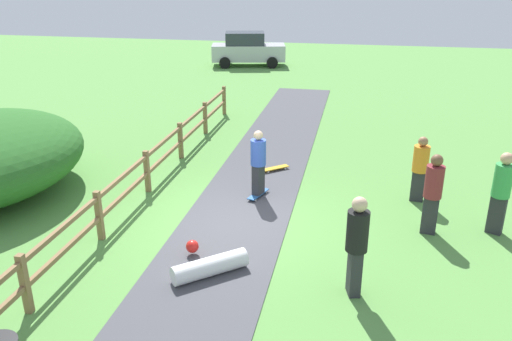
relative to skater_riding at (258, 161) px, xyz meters
name	(u,v)px	position (x,y,z in m)	size (l,w,h in m)	color
ground_plane	(235,223)	(-0.25, -1.48, -0.98)	(60.00, 60.00, 0.00)	#568E42
asphalt_path	(235,222)	(-0.25, -1.48, -0.97)	(2.40, 28.00, 0.02)	#47474C
wooden_fence	(125,187)	(-2.85, -1.48, -0.31)	(0.12, 18.12, 1.10)	olive
skater_riding	(258,161)	(0.00, 0.00, 0.00)	(0.48, 0.82, 1.73)	#265999
skater_fallen	(208,265)	(-0.24, -3.62, -0.78)	(1.36, 1.39, 0.36)	white
skateboard_loose	(276,168)	(0.13, 1.87, -0.89)	(0.74, 0.67, 0.08)	#BF8C19
bystander_maroon	(433,190)	(3.98, -1.09, 0.02)	(0.44, 0.44, 1.81)	#2D2D33
bystander_orange	(420,166)	(3.88, 0.60, -0.07)	(0.43, 0.43, 1.65)	#2D2D33
bystander_green	(501,189)	(5.39, -0.81, 0.05)	(0.51, 0.51, 1.85)	#2D2D33
bystander_black	(357,242)	(2.45, -3.71, 0.06)	(0.46, 0.46, 1.87)	#2D2D33
parked_car_silver	(248,49)	(-4.25, 18.22, -0.02)	(4.47, 2.68, 1.92)	#B7B7BC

